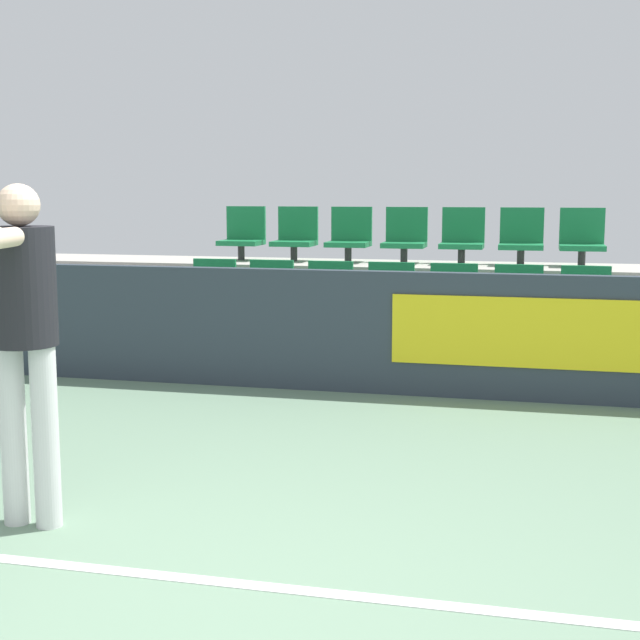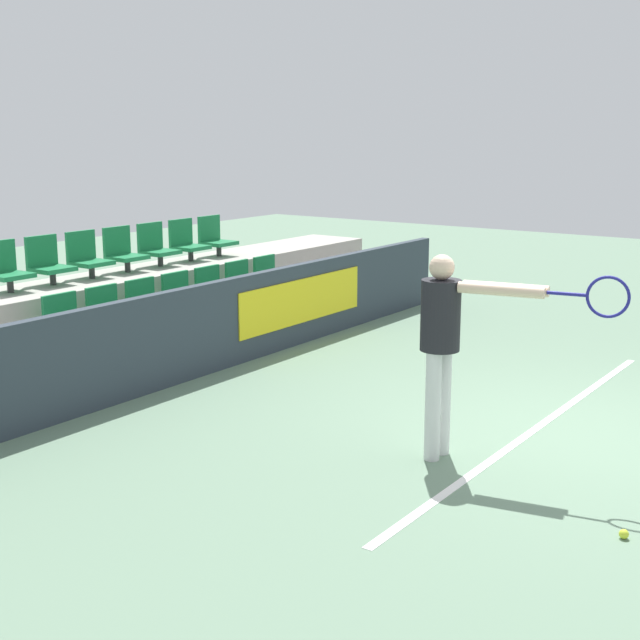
% 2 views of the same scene
% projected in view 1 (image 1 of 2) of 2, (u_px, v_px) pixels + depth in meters
% --- Properties ---
extents(ground_plane, '(30.00, 30.00, 0.00)m').
position_uv_depth(ground_plane, '(196.00, 621.00, 3.48)').
color(ground_plane, slate).
extents(court_baseline, '(5.88, 0.08, 0.01)m').
position_uv_depth(court_baseline, '(226.00, 582.00, 3.82)').
color(court_baseline, white).
rests_on(court_baseline, ground).
extents(barrier_wall, '(9.48, 0.14, 1.02)m').
position_uv_depth(barrier_wall, '(379.00, 332.00, 7.34)').
color(barrier_wall, '#2D3842').
rests_on(barrier_wall, ground).
extents(bleacher_tier_front, '(9.08, 0.97, 0.48)m').
position_uv_depth(bleacher_tier_front, '(387.00, 352.00, 7.93)').
color(bleacher_tier_front, '#ADA89E').
rests_on(bleacher_tier_front, ground).
extents(bleacher_tier_middle, '(9.08, 0.97, 0.95)m').
position_uv_depth(bleacher_tier_middle, '(402.00, 312.00, 8.82)').
color(bleacher_tier_middle, '#ADA89E').
rests_on(bleacher_tier_middle, ground).
extents(stadium_chair_0, '(0.42, 0.38, 0.55)m').
position_uv_depth(stadium_chair_0, '(211.00, 291.00, 8.36)').
color(stadium_chair_0, '#333333').
rests_on(stadium_chair_0, bleacher_tier_front).
extents(stadium_chair_1, '(0.42, 0.38, 0.55)m').
position_uv_depth(stadium_chair_1, '(269.00, 293.00, 8.23)').
color(stadium_chair_1, '#333333').
rests_on(stadium_chair_1, bleacher_tier_front).
extents(stadium_chair_2, '(0.42, 0.38, 0.55)m').
position_uv_depth(stadium_chair_2, '(328.00, 294.00, 8.10)').
color(stadium_chair_2, '#333333').
rests_on(stadium_chair_2, bleacher_tier_front).
extents(stadium_chair_3, '(0.42, 0.38, 0.55)m').
position_uv_depth(stadium_chair_3, '(389.00, 296.00, 7.97)').
color(stadium_chair_3, '#333333').
rests_on(stadium_chair_3, bleacher_tier_front).
extents(stadium_chair_4, '(0.42, 0.38, 0.55)m').
position_uv_depth(stadium_chair_4, '(453.00, 298.00, 7.84)').
color(stadium_chair_4, '#333333').
rests_on(stadium_chair_4, bleacher_tier_front).
extents(stadium_chair_5, '(0.42, 0.38, 0.55)m').
position_uv_depth(stadium_chair_5, '(518.00, 300.00, 7.71)').
color(stadium_chair_5, '#333333').
rests_on(stadium_chair_5, bleacher_tier_front).
extents(stadium_chair_6, '(0.42, 0.38, 0.55)m').
position_uv_depth(stadium_chair_6, '(585.00, 302.00, 7.58)').
color(stadium_chair_6, '#333333').
rests_on(stadium_chair_6, bleacher_tier_front).
extents(stadium_chair_7, '(0.42, 0.38, 0.55)m').
position_uv_depth(stadium_chair_7, '(243.00, 235.00, 9.22)').
color(stadium_chair_7, '#333333').
rests_on(stadium_chair_7, bleacher_tier_middle).
extents(stadium_chair_8, '(0.42, 0.38, 0.55)m').
position_uv_depth(stadium_chair_8, '(296.00, 236.00, 9.09)').
color(stadium_chair_8, '#333333').
rests_on(stadium_chair_8, bleacher_tier_middle).
extents(stadium_chair_9, '(0.42, 0.38, 0.55)m').
position_uv_depth(stadium_chair_9, '(350.00, 237.00, 8.96)').
color(stadium_chair_9, '#333333').
rests_on(stadium_chair_9, bleacher_tier_middle).
extents(stadium_chair_10, '(0.42, 0.38, 0.55)m').
position_uv_depth(stadium_chair_10, '(405.00, 237.00, 8.83)').
color(stadium_chair_10, '#333333').
rests_on(stadium_chair_10, bleacher_tier_middle).
extents(stadium_chair_11, '(0.42, 0.38, 0.55)m').
position_uv_depth(stadium_chair_11, '(462.00, 238.00, 8.70)').
color(stadium_chair_11, '#333333').
rests_on(stadium_chair_11, bleacher_tier_middle).
extents(stadium_chair_12, '(0.42, 0.38, 0.55)m').
position_uv_depth(stadium_chair_12, '(521.00, 239.00, 8.57)').
color(stadium_chair_12, '#333333').
rests_on(stadium_chair_12, bleacher_tier_middle).
extents(stadium_chair_13, '(0.42, 0.38, 0.55)m').
position_uv_depth(stadium_chair_13, '(582.00, 239.00, 8.44)').
color(stadium_chair_13, '#333333').
rests_on(stadium_chair_13, bleacher_tier_middle).
extents(tennis_player, '(0.45, 1.59, 1.70)m').
position_uv_depth(tennis_player, '(18.00, 318.00, 4.26)').
color(tennis_player, silver).
rests_on(tennis_player, ground).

